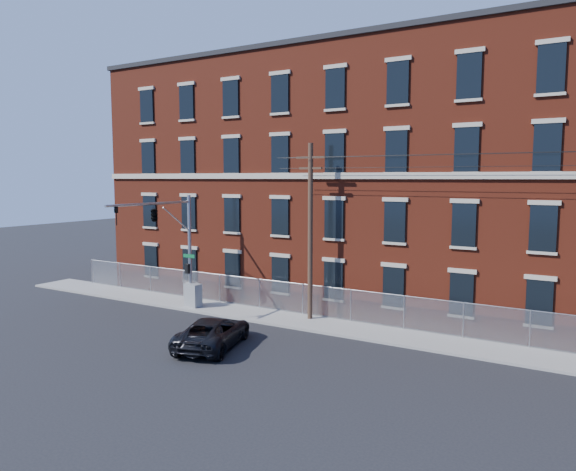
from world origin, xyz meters
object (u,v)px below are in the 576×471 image
at_px(traffic_signal_mast, 163,226).
at_px(pickup_truck, 213,332).
at_px(utility_pole_near, 310,228).
at_px(utility_cabinet, 193,295).

distance_m(traffic_signal_mast, pickup_truck, 8.48).
height_order(utility_pole_near, utility_cabinet, utility_pole_near).
bearing_deg(traffic_signal_mast, pickup_truck, -27.59).
bearing_deg(utility_pole_near, pickup_truck, -104.42).
relative_size(pickup_truck, utility_cabinet, 3.60).
xyz_separation_m(utility_pole_near, pickup_truck, (-1.72, -6.70, -4.61)).
relative_size(utility_pole_near, utility_cabinet, 6.88).
bearing_deg(pickup_truck, traffic_signal_mast, -43.62).
bearing_deg(traffic_signal_mast, utility_cabinet, 83.11).
bearing_deg(utility_cabinet, traffic_signal_mast, -84.82).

